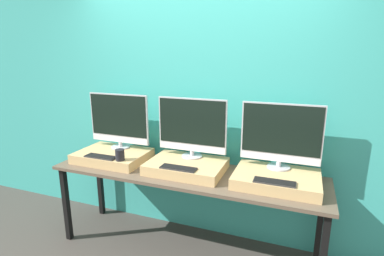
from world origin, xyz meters
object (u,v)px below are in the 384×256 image
monitor_left (119,120)px  mug (120,155)px  keyboard_right (274,182)px  monitor_right (281,135)px  monitor_center (192,127)px  keyboard_center (178,168)px  keyboard_left (101,157)px

monitor_left → mug: monitor_left is taller
mug → keyboard_right: (1.37, 0.00, -0.04)m
keyboard_right → monitor_right: bearing=90.0°
monitor_left → monitor_right: (1.58, 0.00, 0.00)m
monitor_left → monitor_right: 1.58m
monitor_center → keyboard_center: 0.43m
monitor_left → keyboard_left: (0.00, -0.32, -0.28)m
mug → monitor_right: (1.37, 0.32, 0.24)m
keyboard_left → monitor_right: bearing=11.6°
monitor_left → keyboard_center: bearing=-22.3°
keyboard_center → keyboard_left: bearing=180.0°
keyboard_center → keyboard_right: (0.79, 0.00, 0.00)m
monitor_left → keyboard_center: monitor_left is taller
keyboard_left → monitor_right: monitor_right is taller
mug → monitor_center: size_ratio=0.16×
keyboard_center → monitor_left: bearing=157.7°
monitor_center → monitor_right: bearing=0.0°
monitor_left → monitor_right: size_ratio=1.00×
keyboard_right → monitor_center: bearing=157.7°
keyboard_center → keyboard_right: size_ratio=1.00×
monitor_right → keyboard_right: size_ratio=2.10×
mug → monitor_center: 0.70m
keyboard_left → monitor_center: monitor_center is taller
monitor_center → monitor_right: size_ratio=1.00×
keyboard_left → keyboard_center: (0.79, 0.00, 0.00)m
monitor_right → keyboard_left: bearing=-168.4°
keyboard_left → keyboard_center: size_ratio=1.00×
keyboard_left → monitor_center: 0.90m
keyboard_left → mug: size_ratio=3.04×
monitor_left → mug: size_ratio=6.40×
keyboard_center → keyboard_right: bearing=0.0°
monitor_center → keyboard_center: bearing=-90.0°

